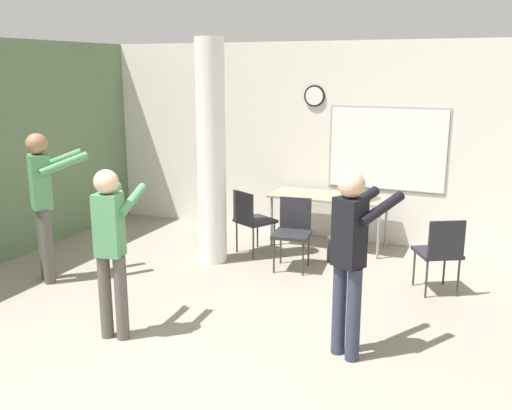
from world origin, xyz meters
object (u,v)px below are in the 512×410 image
at_px(chair_table_left, 251,217).
at_px(person_playing_side, 351,250).
at_px(folding_table, 329,199).
at_px(bottle_on_table, 361,188).
at_px(chair_table_front, 293,228).
at_px(chair_mid_room, 440,249).
at_px(person_playing_front, 111,241).
at_px(person_watching_back, 44,196).

xyz_separation_m(chair_table_left, person_playing_side, (1.87, -2.21, 0.45)).
height_order(chair_table_left, person_playing_side, person_playing_side).
relative_size(folding_table, chair_table_left, 1.85).
xyz_separation_m(bottle_on_table, chair_table_front, (-0.56, -1.16, -0.33)).
xyz_separation_m(folding_table, chair_table_left, (-0.85, -0.73, -0.17)).
bearing_deg(chair_table_front, chair_mid_room, -5.35).
xyz_separation_m(folding_table, person_playing_side, (1.02, -2.93, 0.29)).
xyz_separation_m(person_playing_front, person_watching_back, (-1.59, 0.88, 0.09)).
relative_size(chair_mid_room, person_playing_side, 0.53).
height_order(chair_mid_room, person_playing_side, person_playing_side).
relative_size(folding_table, person_playing_front, 1.02).
bearing_deg(chair_table_left, bottle_on_table, 35.24).
distance_m(person_watching_back, person_playing_side, 3.68).
height_order(chair_table_front, person_watching_back, person_watching_back).
relative_size(person_playing_front, person_playing_side, 0.97).
bearing_deg(person_watching_back, folding_table, 43.95).
relative_size(chair_table_left, person_playing_front, 0.55).
xyz_separation_m(chair_table_left, person_watching_back, (-1.78, -1.82, 0.51)).
height_order(bottle_on_table, person_playing_side, person_playing_side).
xyz_separation_m(chair_table_left, chair_mid_room, (2.45, -0.44, 0.00)).
relative_size(bottle_on_table, chair_table_left, 0.32).
bearing_deg(bottle_on_table, chair_table_front, -115.95).
height_order(chair_table_front, chair_mid_room, same).
distance_m(chair_table_left, person_watching_back, 2.60).
bearing_deg(person_watching_back, chair_mid_room, 18.00).
bearing_deg(person_watching_back, chair_table_front, 31.94).
height_order(bottle_on_table, person_playing_front, person_playing_front).
distance_m(folding_table, person_playing_front, 3.59).
distance_m(chair_table_front, person_watching_back, 2.96).
distance_m(bottle_on_table, person_playing_side, 3.16).
xyz_separation_m(chair_mid_room, person_playing_front, (-2.64, -2.26, 0.42)).
bearing_deg(chair_table_front, person_playing_side, -58.39).
distance_m(chair_mid_room, person_watching_back, 4.48).
height_order(chair_mid_room, person_playing_front, person_playing_front).
relative_size(folding_table, person_watching_back, 0.93).
distance_m(folding_table, chair_mid_room, 1.98).
bearing_deg(chair_mid_room, person_watching_back, -162.00).
xyz_separation_m(folding_table, chair_table_front, (-0.17, -1.00, -0.17)).
bearing_deg(person_playing_front, chair_mid_room, 40.57).
bearing_deg(folding_table, person_watching_back, -136.05).
bearing_deg(chair_table_left, folding_table, 40.40).
xyz_separation_m(chair_table_front, person_playing_side, (1.19, -1.93, 0.45)).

